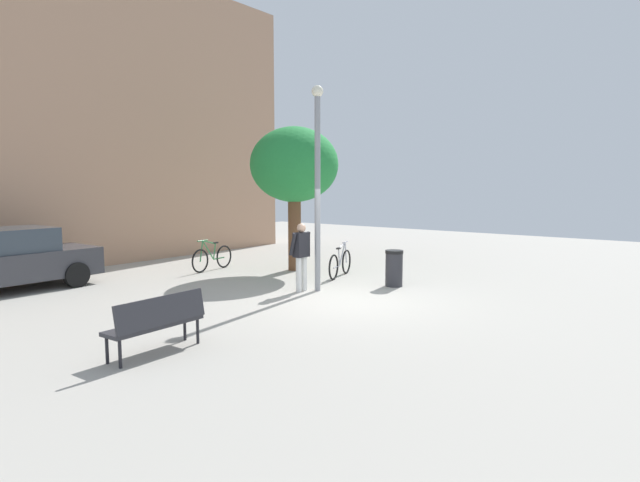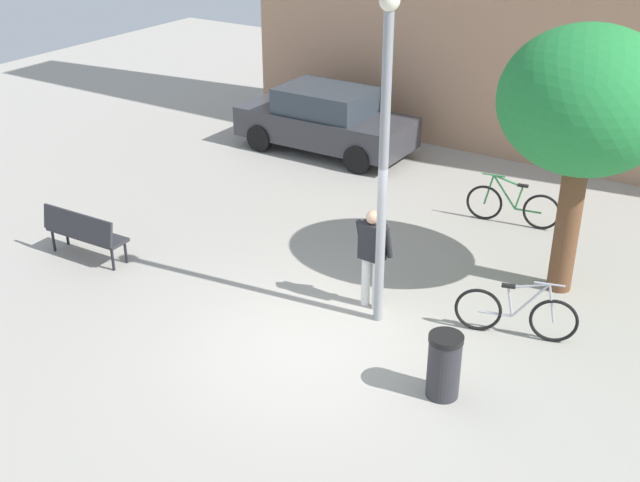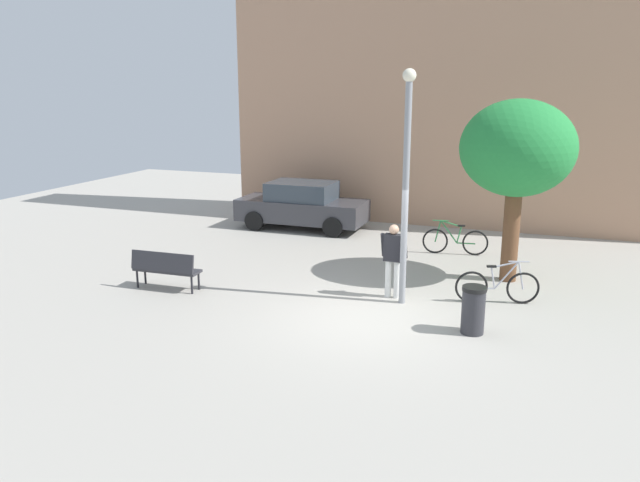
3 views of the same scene
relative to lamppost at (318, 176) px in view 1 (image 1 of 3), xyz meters
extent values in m
plane|color=#A8A399|center=(-0.47, -1.21, -2.81)|extent=(36.00, 36.00, 0.00)
cube|color=tan|center=(-0.47, 8.77, 2.04)|extent=(14.89, 2.00, 9.70)
cylinder|color=gray|center=(0.00, 0.00, -0.46)|extent=(0.14, 0.14, 4.69)
sphere|color=#F2EACC|center=(0.00, 0.00, 2.00)|extent=(0.28, 0.28, 0.28)
cylinder|color=white|center=(-0.39, 0.28, -2.38)|extent=(0.14, 0.14, 0.85)
cylinder|color=white|center=(-0.19, 0.27, -2.38)|extent=(0.14, 0.14, 0.85)
cube|color=#232328|center=(-0.29, 0.28, -1.66)|extent=(0.41, 0.24, 0.60)
sphere|color=tan|center=(-0.29, 0.28, -1.25)|extent=(0.22, 0.22, 0.22)
cylinder|color=#232328|center=(-0.54, 0.34, -1.63)|extent=(0.10, 0.23, 0.55)
cylinder|color=#232328|center=(-0.04, 0.32, -1.63)|extent=(0.10, 0.23, 0.55)
cube|color=#2D2D33|center=(-5.34, -0.95, -2.36)|extent=(1.61, 0.50, 0.06)
cube|color=#2D2D33|center=(-5.34, -1.14, -2.11)|extent=(1.60, 0.18, 0.44)
cylinder|color=black|center=(-6.07, -0.82, -2.60)|extent=(0.05, 0.05, 0.42)
cylinder|color=black|center=(-4.63, -0.76, -2.60)|extent=(0.05, 0.05, 0.42)
cylinder|color=black|center=(-6.06, -1.14, -2.60)|extent=(0.05, 0.05, 0.42)
cylinder|color=black|center=(-4.62, -1.08, -2.60)|extent=(0.05, 0.05, 0.42)
cylinder|color=brown|center=(2.05, 2.48, -1.67)|extent=(0.39, 0.39, 2.28)
ellipsoid|color=#25853C|center=(2.05, 2.48, 0.40)|extent=(2.65, 2.65, 2.25)
torus|color=black|center=(2.47, 0.85, -2.45)|extent=(0.70, 0.25, 0.71)
torus|color=black|center=(1.41, 0.54, -2.45)|extent=(0.70, 0.25, 0.71)
cylinder|color=#ADADB7|center=(2.12, 0.74, -2.17)|extent=(0.49, 0.17, 0.64)
cylinder|color=#ADADB7|center=(2.07, 0.73, -1.93)|extent=(0.57, 0.20, 0.18)
cylinder|color=#ADADB7|center=(1.84, 0.66, -2.24)|extent=(0.14, 0.07, 0.48)
cylinder|color=#ADADB7|center=(1.65, 0.61, -2.48)|extent=(0.49, 0.17, 0.04)
cylinder|color=#ADADB7|center=(2.40, 0.83, -2.17)|extent=(0.17, 0.08, 0.63)
cube|color=black|center=(1.79, 0.65, -1.98)|extent=(0.21, 0.13, 0.04)
cylinder|color=#ADADB7|center=(2.34, 0.81, -1.86)|extent=(0.43, 0.15, 0.03)
torus|color=black|center=(-0.06, 4.36, -2.45)|extent=(0.71, 0.16, 0.71)
torus|color=black|center=(1.03, 4.52, -2.45)|extent=(0.71, 0.16, 0.71)
cylinder|color=#338447|center=(0.30, 4.41, -2.17)|extent=(0.50, 0.11, 0.64)
cylinder|color=#338447|center=(0.35, 4.42, -1.93)|extent=(0.58, 0.12, 0.18)
cylinder|color=#338447|center=(0.58, 4.45, -2.24)|extent=(0.14, 0.06, 0.48)
cylinder|color=#338447|center=(0.78, 4.48, -2.48)|extent=(0.50, 0.11, 0.04)
cylinder|color=#338447|center=(0.00, 4.37, -2.17)|extent=(0.17, 0.06, 0.63)
cube|color=black|center=(0.63, 4.46, -1.98)|extent=(0.21, 0.11, 0.04)
cylinder|color=#338447|center=(0.07, 4.37, -1.86)|extent=(0.44, 0.10, 0.03)
cube|color=#38383D|center=(-4.75, 5.96, -2.19)|extent=(4.21, 1.72, 0.70)
cube|color=#333D47|center=(-4.75, 5.96, -1.56)|extent=(2.11, 1.58, 0.60)
cylinder|color=black|center=(-3.40, 6.77, -2.49)|extent=(0.64, 0.22, 0.64)
cylinder|color=black|center=(-3.39, 5.17, -2.49)|extent=(0.64, 0.22, 0.64)
cylinder|color=#2D2D33|center=(1.65, -1.20, -2.38)|extent=(0.44, 0.44, 0.85)
cylinder|color=black|center=(1.65, -1.20, -1.92)|extent=(0.46, 0.46, 0.08)
camera|label=1|loc=(-10.07, -7.82, -0.19)|focal=29.47mm
camera|label=2|loc=(4.99, -9.42, 3.82)|focal=45.02mm
camera|label=3|loc=(2.78, -12.65, 1.82)|focal=34.82mm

